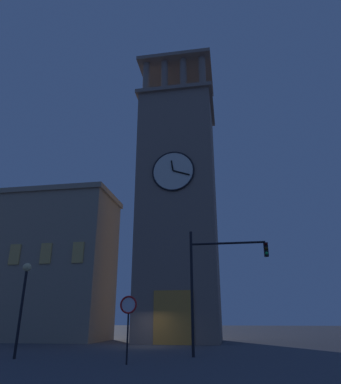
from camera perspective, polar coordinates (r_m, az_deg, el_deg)
name	(u,v)px	position (r m, az deg, el deg)	size (l,w,h in m)	color
ground_plane	(147,347)	(27.01, -3.94, -24.06)	(200.00, 200.00, 0.00)	#4C4C51
clocktower	(179,206)	(33.74, 1.40, -2.26)	(7.63, 7.71, 30.99)	gray
adjacent_wing_building	(6,265)	(38.40, -25.50, -10.80)	(21.23, 6.86, 13.67)	gray
traffic_signal_mid	(215,272)	(19.50, 7.38, -12.92)	(4.28, 0.41, 6.53)	black
street_lamp	(24,289)	(20.12, -22.98, -14.56)	(0.44, 0.44, 4.62)	black
no_horn_sign	(128,310)	(16.38, -6.96, -18.72)	(0.78, 0.14, 2.81)	black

